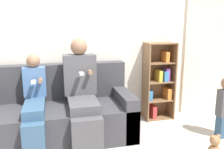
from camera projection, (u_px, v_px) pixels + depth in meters
name	position (u px, v px, depth m)	size (l,w,h in m)	color
back_wall	(72.00, 35.00, 3.27)	(10.00, 0.06, 2.55)	silver
curtain_panel	(209.00, 40.00, 3.76)	(0.86, 0.04, 2.33)	beige
couch	(53.00, 115.00, 2.99)	(2.01, 0.83, 0.90)	#38383D
adult_seated	(82.00, 89.00, 2.90)	(0.41, 0.76, 1.25)	#47474C
child_seated	(34.00, 103.00, 2.74)	(0.27, 0.77, 1.06)	#335170
bookshelf	(159.00, 82.00, 3.59)	(0.44, 0.28, 1.16)	brown
teddy_bear	(214.00, 148.00, 2.51)	(0.14, 0.12, 0.29)	#936B47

